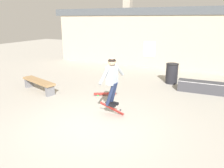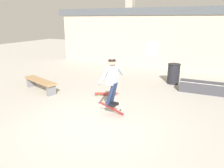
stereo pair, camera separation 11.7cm
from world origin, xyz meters
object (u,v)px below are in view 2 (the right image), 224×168
(park_bench, at_px, (40,83))
(skateboard_flipping, at_px, (112,108))
(skate_ledge, at_px, (206,88))
(skateboard_resting, at_px, (106,93))
(trash_bin, at_px, (174,73))
(skater, at_px, (112,78))

(park_bench, height_order, skateboard_flipping, park_bench)
(skate_ledge, relative_size, skateboard_flipping, 2.51)
(skate_ledge, relative_size, skateboard_resting, 2.45)
(park_bench, bearing_deg, skateboard_flipping, 4.68)
(skate_ledge, bearing_deg, trash_bin, 148.75)
(skater, height_order, skateboard_resting, skater)
(skate_ledge, relative_size, trash_bin, 2.20)
(skateboard_flipping, relative_size, skateboard_resting, 0.97)
(park_bench, relative_size, skate_ledge, 0.95)
(skateboard_flipping, bearing_deg, park_bench, 155.95)
(park_bench, xyz_separation_m, skateboard_resting, (2.62, 0.73, -0.27))
(skateboard_flipping, bearing_deg, trash_bin, 66.17)
(skate_ledge, bearing_deg, skater, -125.64)
(trash_bin, relative_size, skateboard_resting, 1.11)
(trash_bin, height_order, skateboard_flipping, trash_bin)
(skater, distance_m, skateboard_flipping, 0.97)
(skate_ledge, bearing_deg, skateboard_flipping, -126.13)
(skateboard_resting, bearing_deg, skater, -85.12)
(park_bench, bearing_deg, skater, 4.19)
(park_bench, height_order, skateboard_resting, park_bench)
(trash_bin, height_order, skateboard_resting, trash_bin)
(skate_ledge, xyz_separation_m, skater, (-2.31, -3.54, 0.97))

